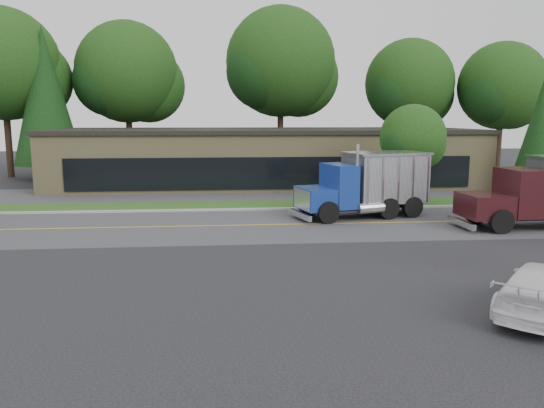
{
  "coord_description": "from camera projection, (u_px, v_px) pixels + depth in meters",
  "views": [
    {
      "loc": [
        -1.34,
        -16.2,
        5.18
      ],
      "look_at": [
        0.52,
        4.36,
        1.8
      ],
      "focal_mm": 35.0,
      "sensor_mm": 36.0,
      "label": 1
    }
  ],
  "objects": [
    {
      "name": "ground",
      "position": [
        268.0,
        282.0,
        16.88
      ],
      "size": [
        140.0,
        140.0,
        0.0
      ],
      "primitive_type": "plane",
      "color": "#333338",
      "rests_on": "ground"
    },
    {
      "name": "road",
      "position": [
        253.0,
        225.0,
        25.72
      ],
      "size": [
        60.0,
        8.0,
        0.02
      ],
      "primitive_type": "cube",
      "color": "#5A5A5F",
      "rests_on": "ground"
    },
    {
      "name": "center_line",
      "position": [
        253.0,
        225.0,
        25.72
      ],
      "size": [
        60.0,
        0.12,
        0.01
      ],
      "primitive_type": "cube",
      "color": "gold",
      "rests_on": "ground"
    },
    {
      "name": "curb",
      "position": [
        249.0,
        210.0,
        29.85
      ],
      "size": [
        60.0,
        0.3,
        0.12
      ],
      "primitive_type": "cube",
      "color": "#9E9E99",
      "rests_on": "ground"
    },
    {
      "name": "grass_verge",
      "position": [
        247.0,
        205.0,
        31.62
      ],
      "size": [
        60.0,
        3.4,
        0.03
      ],
      "primitive_type": "cube",
      "color": "#26521C",
      "rests_on": "ground"
    },
    {
      "name": "far_parking",
      "position": [
        244.0,
        193.0,
        36.54
      ],
      "size": [
        60.0,
        7.0,
        0.02
      ],
      "primitive_type": "cube",
      "color": "#5A5A5F",
      "rests_on": "ground"
    },
    {
      "name": "strip_mall",
      "position": [
        266.0,
        158.0,
        42.29
      ],
      "size": [
        32.0,
        12.0,
        4.0
      ],
      "primitive_type": "cube",
      "color": "tan",
      "rests_on": "ground"
    },
    {
      "name": "tree_far_a",
      "position": [
        5.0,
        70.0,
        45.2
      ],
      "size": [
        10.12,
        9.52,
        14.43
      ],
      "color": "#382619",
      "rests_on": "ground"
    },
    {
      "name": "tree_far_b",
      "position": [
        129.0,
        77.0,
        48.11
      ],
      "size": [
        9.66,
        9.09,
        13.78
      ],
      "color": "#382619",
      "rests_on": "ground"
    },
    {
      "name": "tree_far_c",
      "position": [
        282.0,
        68.0,
        49.22
      ],
      "size": [
        10.72,
        10.09,
        15.29
      ],
      "color": "#382619",
      "rests_on": "ground"
    },
    {
      "name": "tree_far_d",
      "position": [
        410.0,
        88.0,
        49.57
      ],
      "size": [
        8.71,
        8.19,
        12.42
      ],
      "color": "#382619",
      "rests_on": "ground"
    },
    {
      "name": "tree_far_e",
      "position": [
        503.0,
        90.0,
        48.36
      ],
      "size": [
        8.4,
        7.9,
        11.98
      ],
      "color": "#382619",
      "rests_on": "ground"
    },
    {
      "name": "evergreen_left",
      "position": [
        46.0,
        96.0,
        43.82
      ],
      "size": [
        5.55,
        5.55,
        12.61
      ],
      "color": "#382619",
      "rests_on": "ground"
    },
    {
      "name": "evergreen_right",
      "position": [
        542.0,
        129.0,
        35.64
      ],
      "size": [
        3.52,
        3.52,
        8.01
      ],
      "color": "#382619",
      "rests_on": "ground"
    },
    {
      "name": "tree_verge",
      "position": [
        413.0,
        141.0,
        31.95
      ],
      "size": [
        4.19,
        3.95,
        5.98
      ],
      "color": "#382619",
      "rests_on": "ground"
    },
    {
      "name": "dump_truck_blue",
      "position": [
        369.0,
        183.0,
        27.83
      ],
      "size": [
        7.22,
        4.2,
        3.36
      ],
      "rotation": [
        0.0,
        0.0,
        3.4
      ],
      "color": "black",
      "rests_on": "ground"
    }
  ]
}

